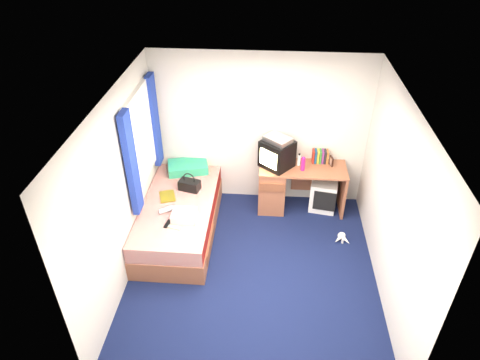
# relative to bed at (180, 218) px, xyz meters

# --- Properties ---
(ground) EXTENTS (3.40, 3.40, 0.00)m
(ground) POSITION_rel_bed_xyz_m (1.10, -0.70, -0.27)
(ground) COLOR #0C1438
(ground) RESTS_ON ground
(room_shell) EXTENTS (3.40, 3.40, 3.40)m
(room_shell) POSITION_rel_bed_xyz_m (1.10, -0.70, 1.18)
(room_shell) COLOR white
(room_shell) RESTS_ON ground
(bed) EXTENTS (1.01, 2.00, 0.54)m
(bed) POSITION_rel_bed_xyz_m (0.00, 0.00, 0.00)
(bed) COLOR #A36243
(bed) RESTS_ON ground
(pillow) EXTENTS (0.68, 0.52, 0.13)m
(pillow) POSITION_rel_bed_xyz_m (-0.00, 0.83, 0.34)
(pillow) COLOR teal
(pillow) RESTS_ON bed
(desk) EXTENTS (1.30, 0.55, 0.75)m
(desk) POSITION_rel_bed_xyz_m (1.49, 0.74, 0.14)
(desk) COLOR #A36243
(desk) RESTS_ON ground
(storage_cube) EXTENTS (0.45, 0.45, 0.49)m
(storage_cube) POSITION_rel_bed_xyz_m (2.12, 0.76, -0.02)
(storage_cube) COLOR white
(storage_cube) RESTS_ON ground
(crt_tv) EXTENTS (0.57, 0.57, 0.42)m
(crt_tv) POSITION_rel_bed_xyz_m (1.36, 0.74, 0.69)
(crt_tv) COLOR black
(crt_tv) RESTS_ON desk
(vcr) EXTENTS (0.46, 0.44, 0.07)m
(vcr) POSITION_rel_bed_xyz_m (1.37, 0.74, 0.93)
(vcr) COLOR #BABABC
(vcr) RESTS_ON crt_tv
(book_row) EXTENTS (0.24, 0.13, 0.20)m
(book_row) POSITION_rel_bed_xyz_m (2.02, 0.90, 0.58)
(book_row) COLOR maroon
(book_row) RESTS_ON desk
(picture_frame) EXTENTS (0.05, 0.12, 0.14)m
(picture_frame) POSITION_rel_bed_xyz_m (2.18, 0.83, 0.55)
(picture_frame) COLOR black
(picture_frame) RESTS_ON desk
(pink_water_bottle) EXTENTS (0.08, 0.08, 0.20)m
(pink_water_bottle) POSITION_rel_bed_xyz_m (1.75, 0.66, 0.58)
(pink_water_bottle) COLOR #CC1C75
(pink_water_bottle) RESTS_ON desk
(aerosol_can) EXTENTS (0.06, 0.06, 0.18)m
(aerosol_can) POSITION_rel_bed_xyz_m (1.70, 0.79, 0.57)
(aerosol_can) COLOR white
(aerosol_can) RESTS_ON desk
(handbag) EXTENTS (0.33, 0.24, 0.28)m
(handbag) POSITION_rel_bed_xyz_m (0.11, 0.33, 0.35)
(handbag) COLOR black
(handbag) RESTS_ON bed
(towel) EXTENTS (0.32, 0.27, 0.11)m
(towel) POSITION_rel_bed_xyz_m (0.16, -0.34, 0.33)
(towel) COLOR silver
(towel) RESTS_ON bed
(magazine) EXTENTS (0.29, 0.33, 0.01)m
(magazine) POSITION_rel_bed_xyz_m (-0.18, 0.12, 0.28)
(magazine) COLOR gold
(magazine) RESTS_ON bed
(water_bottle) EXTENTS (0.21, 0.17, 0.07)m
(water_bottle) POSITION_rel_bed_xyz_m (-0.12, -0.22, 0.31)
(water_bottle) COLOR #B3BFC5
(water_bottle) RESTS_ON bed
(colour_swatch_fan) EXTENTS (0.23, 0.11, 0.01)m
(colour_swatch_fan) POSITION_rel_bed_xyz_m (0.03, -0.53, 0.28)
(colour_swatch_fan) COLOR orange
(colour_swatch_fan) RESTS_ON bed
(remote_control) EXTENTS (0.08, 0.17, 0.02)m
(remote_control) POSITION_rel_bed_xyz_m (-0.04, -0.48, 0.28)
(remote_control) COLOR black
(remote_control) RESTS_ON bed
(window_assembly) EXTENTS (0.11, 1.42, 1.40)m
(window_assembly) POSITION_rel_bed_xyz_m (-0.45, 0.20, 1.15)
(window_assembly) COLOR silver
(window_assembly) RESTS_ON room_shell
(white_heels) EXTENTS (0.28, 0.24, 0.09)m
(white_heels) POSITION_rel_bed_xyz_m (2.34, -0.02, -0.23)
(white_heels) COLOR white
(white_heels) RESTS_ON ground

